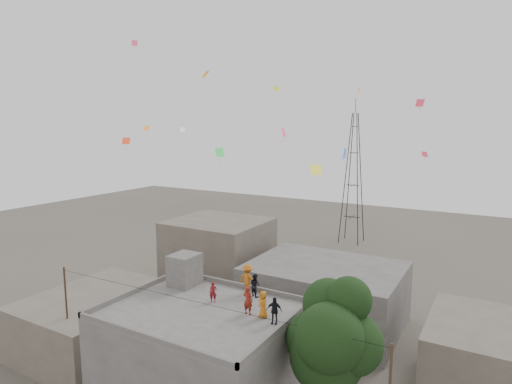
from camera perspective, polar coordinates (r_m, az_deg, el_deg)
main_building at (r=25.99m, az=-7.32°, el=-21.51°), size 10.00×8.00×6.10m
parapet at (r=24.54m, az=-7.46°, el=-15.03°), size 10.00×8.00×0.30m
stair_head_box at (r=28.00m, az=-9.49°, el=-10.18°), size 1.60×1.80×2.00m
neighbor_west at (r=34.70m, az=-20.33°, el=-15.86°), size 8.00×10.00×4.00m
neighbor_north at (r=36.49m, az=9.18°, el=-13.32°), size 12.00×9.00×5.00m
neighbor_northwest at (r=43.17m, az=-4.99°, el=-8.34°), size 9.00×8.00×7.00m
neighbor_east at (r=31.01m, az=28.63°, el=-19.05°), size 7.00×8.00×4.40m
tree at (r=21.84m, az=10.01°, el=-18.65°), size 4.90×4.60×9.10m
utility_line at (r=24.48m, az=-8.26°, el=-21.47°), size 20.12×0.62×7.40m
transmission_tower at (r=60.83m, az=12.82°, el=1.80°), size 2.97×2.97×20.01m
person_red_adult at (r=23.65m, az=-1.08°, el=-14.23°), size 0.58×0.39×1.56m
person_orange_child at (r=23.32m, az=0.96°, el=-14.74°), size 0.84×0.79×1.44m
person_dark_child at (r=25.98m, az=-0.14°, el=-12.30°), size 0.81×0.72×1.38m
person_dark_adult at (r=22.67m, az=2.45°, el=-15.51°), size 0.88×0.52×1.40m
person_orange_adult at (r=26.33m, az=-1.12°, el=-11.52°), size 1.16×0.67×1.80m
person_red_child at (r=25.32m, az=-5.74°, el=-13.15°), size 0.52×0.46×1.18m
kites at (r=27.89m, az=0.23°, el=9.71°), size 20.60×17.07×8.72m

